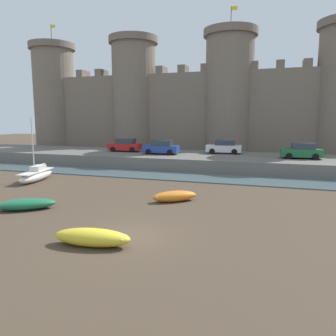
{
  "coord_description": "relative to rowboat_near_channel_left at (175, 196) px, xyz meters",
  "views": [
    {
      "loc": [
        6.36,
        -13.73,
        5.61
      ],
      "look_at": [
        0.18,
        5.44,
        2.5
      ],
      "focal_mm": 35.0,
      "sensor_mm": 36.0,
      "label": 1
    }
  ],
  "objects": [
    {
      "name": "rowboat_foreground_centre",
      "position": [
        -8.12,
        -4.75,
        -0.02
      ],
      "size": [
        3.57,
        2.97,
        0.69
      ],
      "color": "#1E6B47",
      "rests_on": "ground"
    },
    {
      "name": "water_channel",
      "position": [
        -0.18,
        8.96,
        -0.33
      ],
      "size": [
        80.0,
        4.5,
        0.1
      ],
      "primitive_type": "cube",
      "color": "slate",
      "rests_on": "ground"
    },
    {
      "name": "car_quay_east",
      "position": [
        9.02,
        15.83,
        1.79
      ],
      "size": [
        4.2,
        2.09,
        1.62
      ],
      "color": "#1E6638",
      "rests_on": "quay_road"
    },
    {
      "name": "rowboat_near_channel_left",
      "position": [
        0.0,
        0.0,
        0.0
      ],
      "size": [
        3.11,
        2.67,
        0.72
      ],
      "color": "orange",
      "rests_on": "ground"
    },
    {
      "name": "sailboat_midflat_centre",
      "position": [
        -13.84,
        3.14,
        0.17
      ],
      "size": [
        2.2,
        5.25,
        5.65
      ],
      "color": "silver",
      "rests_on": "ground"
    },
    {
      "name": "ground_plane",
      "position": [
        -0.18,
        -6.9,
        -0.38
      ],
      "size": [
        160.0,
        160.0,
        0.0
      ],
      "primitive_type": "plane",
      "color": "#4C3D2D"
    },
    {
      "name": "castle",
      "position": [
        -0.18,
        27.49,
        7.65
      ],
      "size": [
        66.38,
        7.5,
        20.73
      ],
      "color": "#7A6B5B",
      "rests_on": "ground"
    },
    {
      "name": "car_quay_centre_east",
      "position": [
        0.65,
        18.18,
        1.79
      ],
      "size": [
        4.2,
        2.09,
        1.62
      ],
      "color": "silver",
      "rests_on": "quay_road"
    },
    {
      "name": "car_quay_west",
      "position": [
        -11.57,
        16.82,
        1.79
      ],
      "size": [
        4.2,
        2.09,
        1.62
      ],
      "color": "red",
      "rests_on": "quay_road"
    },
    {
      "name": "quay_road",
      "position": [
        -0.18,
        16.21,
        0.31
      ],
      "size": [
        70.88,
        10.0,
        1.39
      ],
      "primitive_type": "cube",
      "color": "#666059",
      "rests_on": "ground"
    },
    {
      "name": "rowboat_foreground_right",
      "position": [
        -1.23,
        -8.53,
        0.02
      ],
      "size": [
        3.63,
        1.55,
        0.77
      ],
      "color": "yellow",
      "rests_on": "ground"
    },
    {
      "name": "car_quay_centre_west",
      "position": [
        -6.25,
        15.34,
        1.79
      ],
      "size": [
        4.2,
        2.09,
        1.62
      ],
      "color": "#263F99",
      "rests_on": "quay_road"
    }
  ]
}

